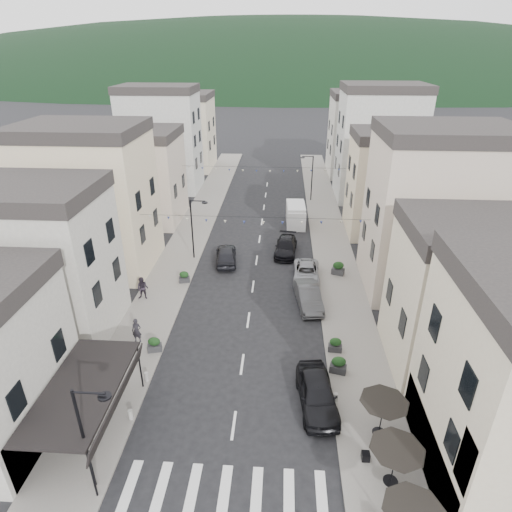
{
  "coord_description": "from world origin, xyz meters",
  "views": [
    {
      "loc": [
        2.29,
        -10.72,
        18.7
      ],
      "look_at": [
        0.33,
        19.88,
        3.5
      ],
      "focal_mm": 30.0,
      "sensor_mm": 36.0,
      "label": 1
    }
  ],
  "objects_px": {
    "pedestrian_b": "(143,288)",
    "parked_car_e": "(226,255)",
    "parked_car_a": "(317,393)",
    "parked_car_c": "(306,273)",
    "delivery_van": "(296,214)",
    "parked_car_b": "(308,296)",
    "pedestrian_a": "(137,331)",
    "parked_car_d": "(286,247)"
  },
  "relations": [
    {
      "from": "parked_car_e",
      "to": "pedestrian_b",
      "type": "height_order",
      "value": "pedestrian_b"
    },
    {
      "from": "parked_car_c",
      "to": "parked_car_a",
      "type": "bearing_deg",
      "value": -88.17
    },
    {
      "from": "parked_car_d",
      "to": "delivery_van",
      "type": "bearing_deg",
      "value": 87.16
    },
    {
      "from": "parked_car_e",
      "to": "parked_car_b",
      "type": "bearing_deg",
      "value": 130.0
    },
    {
      "from": "parked_car_e",
      "to": "parked_car_d",
      "type": "bearing_deg",
      "value": -164.38
    },
    {
      "from": "pedestrian_a",
      "to": "pedestrian_b",
      "type": "xyz_separation_m",
      "value": [
        -1.27,
        5.56,
        0.05
      ]
    },
    {
      "from": "parked_car_c",
      "to": "parked_car_e",
      "type": "xyz_separation_m",
      "value": [
        -7.47,
        2.84,
        0.13
      ]
    },
    {
      "from": "parked_car_e",
      "to": "pedestrian_a",
      "type": "bearing_deg",
      "value": 63.12
    },
    {
      "from": "parked_car_a",
      "to": "parked_car_e",
      "type": "distance_m",
      "value": 19.08
    },
    {
      "from": "pedestrian_b",
      "to": "parked_car_d",
      "type": "bearing_deg",
      "value": 40.34
    },
    {
      "from": "pedestrian_b",
      "to": "parked_car_e",
      "type": "bearing_deg",
      "value": 51.45
    },
    {
      "from": "parked_car_e",
      "to": "pedestrian_b",
      "type": "relative_size",
      "value": 2.47
    },
    {
      "from": "pedestrian_b",
      "to": "delivery_van",
      "type": "bearing_deg",
      "value": 55.05
    },
    {
      "from": "parked_car_c",
      "to": "pedestrian_a",
      "type": "distance_m",
      "value": 15.52
    },
    {
      "from": "parked_car_a",
      "to": "parked_car_b",
      "type": "height_order",
      "value": "parked_car_a"
    },
    {
      "from": "parked_car_b",
      "to": "parked_car_e",
      "type": "relative_size",
      "value": 1.02
    },
    {
      "from": "parked_car_a",
      "to": "pedestrian_a",
      "type": "height_order",
      "value": "pedestrian_a"
    },
    {
      "from": "parked_car_b",
      "to": "delivery_van",
      "type": "relative_size",
      "value": 0.93
    },
    {
      "from": "pedestrian_b",
      "to": "parked_car_b",
      "type": "bearing_deg",
      "value": 1.44
    },
    {
      "from": "parked_car_a",
      "to": "pedestrian_b",
      "type": "bearing_deg",
      "value": 135.54
    },
    {
      "from": "parked_car_b",
      "to": "parked_car_d",
      "type": "xyz_separation_m",
      "value": [
        -1.8,
        9.33,
        -0.07
      ]
    },
    {
      "from": "parked_car_a",
      "to": "parked_car_c",
      "type": "xyz_separation_m",
      "value": [
        0.0,
        14.72,
        -0.18
      ]
    },
    {
      "from": "parked_car_a",
      "to": "pedestrian_b",
      "type": "distance_m",
      "value": 16.95
    },
    {
      "from": "parked_car_c",
      "to": "parked_car_d",
      "type": "distance_m",
      "value": 5.5
    },
    {
      "from": "parked_car_c",
      "to": "delivery_van",
      "type": "bearing_deg",
      "value": 94.89
    },
    {
      "from": "parked_car_c",
      "to": "parked_car_e",
      "type": "relative_size",
      "value": 1.03
    },
    {
      "from": "parked_car_c",
      "to": "pedestrian_b",
      "type": "height_order",
      "value": "pedestrian_b"
    },
    {
      "from": "pedestrian_a",
      "to": "parked_car_b",
      "type": "bearing_deg",
      "value": 26.34
    },
    {
      "from": "parked_car_d",
      "to": "pedestrian_b",
      "type": "relative_size",
      "value": 2.59
    },
    {
      "from": "parked_car_a",
      "to": "parked_car_d",
      "type": "xyz_separation_m",
      "value": [
        -1.8,
        19.92,
        -0.14
      ]
    },
    {
      "from": "parked_car_b",
      "to": "pedestrian_b",
      "type": "relative_size",
      "value": 2.52
    },
    {
      "from": "parked_car_b",
      "to": "pedestrian_b",
      "type": "distance_m",
      "value": 13.32
    },
    {
      "from": "pedestrian_a",
      "to": "parked_car_a",
      "type": "bearing_deg",
      "value": -21.06
    },
    {
      "from": "parked_car_e",
      "to": "pedestrian_a",
      "type": "height_order",
      "value": "pedestrian_a"
    },
    {
      "from": "pedestrian_b",
      "to": "parked_car_c",
      "type": "bearing_deg",
      "value": 18.67
    },
    {
      "from": "parked_car_a",
      "to": "delivery_van",
      "type": "relative_size",
      "value": 0.97
    },
    {
      "from": "parked_car_d",
      "to": "parked_car_e",
      "type": "height_order",
      "value": "parked_car_e"
    },
    {
      "from": "parked_car_b",
      "to": "pedestrian_b",
      "type": "bearing_deg",
      "value": 172.42
    },
    {
      "from": "parked_car_a",
      "to": "parked_car_b",
      "type": "relative_size",
      "value": 1.05
    },
    {
      "from": "parked_car_c",
      "to": "pedestrian_a",
      "type": "relative_size",
      "value": 2.68
    },
    {
      "from": "parked_car_c",
      "to": "parked_car_e",
      "type": "height_order",
      "value": "parked_car_e"
    },
    {
      "from": "parked_car_a",
      "to": "parked_car_b",
      "type": "xyz_separation_m",
      "value": [
        0.0,
        10.58,
        -0.06
      ]
    }
  ]
}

